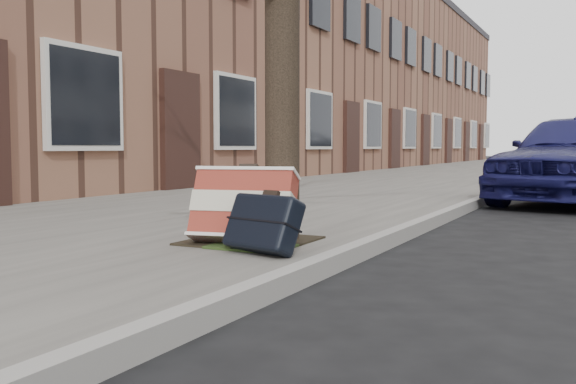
% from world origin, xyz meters
% --- Properties ---
extents(ground, '(120.00, 120.00, 0.00)m').
position_xyz_m(ground, '(0.00, 0.00, 0.00)').
color(ground, black).
rests_on(ground, ground).
extents(near_sidewalk, '(5.00, 70.00, 0.12)m').
position_xyz_m(near_sidewalk, '(-3.70, 15.00, 0.06)').
color(near_sidewalk, slate).
rests_on(near_sidewalk, ground).
extents(house_near, '(6.80, 40.00, 7.00)m').
position_xyz_m(house_near, '(-9.60, 16.00, 3.50)').
color(house_near, brown).
rests_on(house_near, ground).
extents(dirt_patch, '(0.85, 0.85, 0.02)m').
position_xyz_m(dirt_patch, '(-2.00, 1.20, 0.13)').
color(dirt_patch, black).
rests_on(dirt_patch, near_sidewalk).
extents(suitcase_red, '(0.79, 0.53, 0.56)m').
position_xyz_m(suitcase_red, '(-1.96, 1.04, 0.40)').
color(suitcase_red, maroon).
rests_on(suitcase_red, near_sidewalk).
extents(suitcase_navy, '(0.59, 0.43, 0.41)m').
position_xyz_m(suitcase_navy, '(-1.65, 0.76, 0.33)').
color(suitcase_navy, black).
rests_on(suitcase_navy, near_sidewalk).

